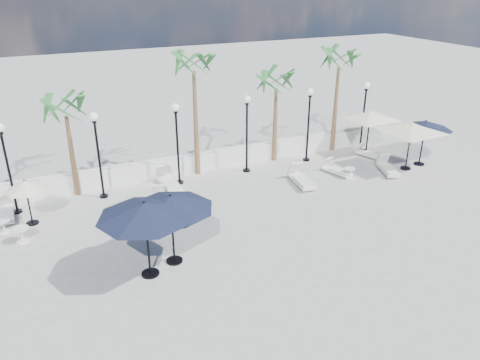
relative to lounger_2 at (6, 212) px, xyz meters
name	(u,v)px	position (x,y,z in m)	size (l,w,h in m)	color
ground	(237,251)	(7.42, -6.22, -0.23)	(100.00, 100.00, 0.00)	gray
balustrade	(173,167)	(7.42, 1.28, 0.24)	(26.00, 0.30, 1.01)	silver
lamppost_1	(6,156)	(0.42, 0.28, 2.26)	(0.36, 0.36, 3.84)	black
lamppost_2	(97,144)	(3.92, 0.28, 2.26)	(0.36, 0.36, 3.84)	black
lamppost_3	(177,133)	(7.42, 0.28, 2.26)	(0.36, 0.36, 3.84)	black
lamppost_4	(247,123)	(10.92, 0.28, 2.26)	(0.36, 0.36, 3.84)	black
lamppost_5	(309,115)	(14.42, 0.28, 2.26)	(0.36, 0.36, 3.84)	black
lamppost_6	(364,107)	(17.92, 0.28, 2.26)	(0.36, 0.36, 3.84)	black
palm_1	(66,113)	(2.92, 1.08, 3.53)	(2.60, 2.60, 4.70)	brown
palm_2	(194,69)	(8.62, 1.08, 4.89)	(2.60, 2.60, 6.10)	brown
palm_3	(276,86)	(12.92, 1.08, 3.72)	(2.60, 2.60, 4.90)	brown
palm_4	(339,64)	(16.62, 1.08, 4.50)	(2.60, 2.60, 5.70)	brown
lounger_2	(6,212)	(0.00, 0.00, 0.00)	(0.61, 1.81, 0.68)	silver
lounger_3	(159,201)	(5.90, -1.55, -0.01)	(0.98, 1.83, 0.65)	silver
lounger_4	(169,182)	(6.83, 0.00, 0.04)	(0.72, 2.14, 0.80)	silver
lounger_5	(336,170)	(14.80, -1.87, -0.02)	(0.96, 1.71, 0.61)	silver
lounger_6	(301,179)	(12.57, -2.20, 0.03)	(0.94, 2.08, 0.75)	silver
lounger_7	(370,153)	(17.80, -0.75, -0.01)	(1.07, 1.77, 0.63)	silver
lounger_8	(387,168)	(17.18, -2.81, 0.00)	(1.21, 1.92, 0.69)	silver
side_table_0	(21,234)	(0.54, -2.32, 0.12)	(0.59, 0.59, 0.57)	silver
side_table_1	(3,225)	(-0.07, -1.28, 0.09)	(0.53, 0.53, 0.52)	silver
side_table_2	(349,172)	(15.04, -2.58, 0.08)	(0.53, 0.53, 0.51)	silver
parasol_navy_left	(145,210)	(4.26, -6.29, 2.14)	(3.05, 3.05, 2.69)	black
parasol_navy_mid	(171,203)	(5.21, -5.90, 2.02)	(2.85, 2.85, 2.56)	black
parasol_navy_right	(425,125)	(19.42, -2.65, 1.88)	(2.68, 2.68, 2.40)	black
parasol_cream_sq_a	(412,124)	(18.35, -2.83, 2.11)	(5.15, 5.15, 2.53)	black
parasol_cream_sq_b	(370,112)	(18.12, -0.02, 2.02)	(4.86, 4.86, 2.44)	black
parasol_cream_small	(25,186)	(0.93, -0.98, 1.40)	(1.55, 1.55, 1.90)	black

